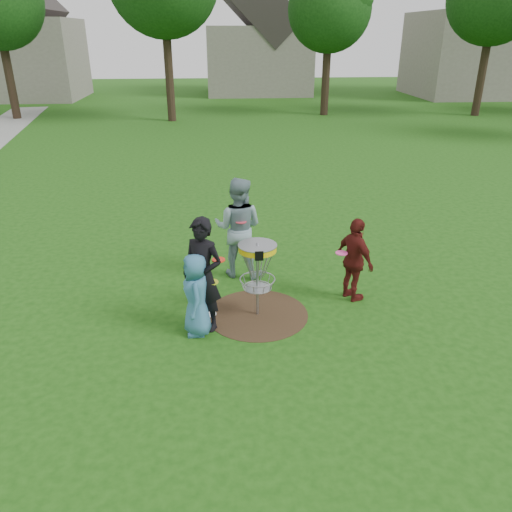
{
  "coord_description": "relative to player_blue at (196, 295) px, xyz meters",
  "views": [
    {
      "loc": [
        -0.65,
        -7.63,
        4.58
      ],
      "look_at": [
        0.0,
        0.3,
        1.0
      ],
      "focal_mm": 35.0,
      "sensor_mm": 36.0,
      "label": 1
    }
  ],
  "objects": [
    {
      "name": "ground",
      "position": [
        1.03,
        0.49,
        -0.71
      ],
      "size": [
        100.0,
        100.0,
        0.0
      ],
      "primitive_type": "plane",
      "color": "#19470F",
      "rests_on": "ground"
    },
    {
      "name": "player_black",
      "position": [
        0.11,
        0.16,
        0.27
      ],
      "size": [
        0.85,
        0.77,
        1.95
      ],
      "primitive_type": "imported",
      "rotation": [
        0.0,
        0.0,
        -0.54
      ],
      "color": "black",
      "rests_on": "ground"
    },
    {
      "name": "dirt_patch",
      "position": [
        1.03,
        0.49,
        -0.7
      ],
      "size": [
        1.8,
        1.8,
        0.01
      ],
      "primitive_type": "cylinder",
      "color": "#47331E",
      "rests_on": "ground"
    },
    {
      "name": "disc_golf_basket",
      "position": [
        1.03,
        0.49,
        0.31
      ],
      "size": [
        0.66,
        0.67,
        1.38
      ],
      "color": "#9EA0A5",
      "rests_on": "ground"
    },
    {
      "name": "house_row",
      "position": [
        5.81,
        33.56,
        3.44
      ],
      "size": [
        44.5,
        10.65,
        11.62
      ],
      "color": "gray",
      "rests_on": "ground"
    },
    {
      "name": "disc_on_grass",
      "position": [
        0.2,
        0.55,
        -0.7
      ],
      "size": [
        0.22,
        0.22,
        0.02
      ],
      "primitive_type": "cylinder",
      "color": "white",
      "rests_on": "ground"
    },
    {
      "name": "held_discs",
      "position": [
        1.01,
        0.77,
        0.37
      ],
      "size": [
        2.54,
        1.96,
        0.4
      ],
      "color": "#C4D117",
      "rests_on": "ground"
    },
    {
      "name": "player_grey",
      "position": [
        0.79,
        2.14,
        0.32
      ],
      "size": [
        1.17,
        1.03,
        2.04
      ],
      "primitive_type": "imported",
      "rotation": [
        0.0,
        0.0,
        2.85
      ],
      "color": "gray",
      "rests_on": "ground"
    },
    {
      "name": "player_maroon",
      "position": [
        2.85,
        0.92,
        0.09
      ],
      "size": [
        0.74,
        1.01,
        1.59
      ],
      "primitive_type": "imported",
      "rotation": [
        0.0,
        0.0,
        2.01
      ],
      "color": "#581714",
      "rests_on": "ground"
    },
    {
      "name": "player_blue",
      "position": [
        0.0,
        0.0,
        0.0
      ],
      "size": [
        0.5,
        0.72,
        1.41
      ],
      "primitive_type": "imported",
      "rotation": [
        0.0,
        0.0,
        -1.49
      ],
      "color": "teal",
      "rests_on": "ground"
    }
  ]
}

